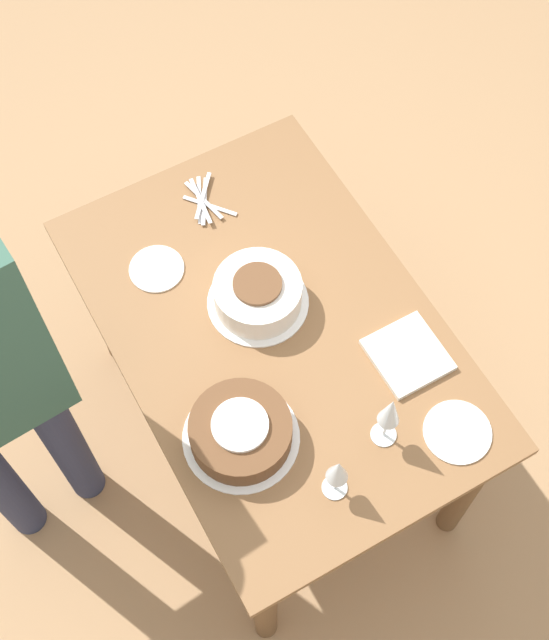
# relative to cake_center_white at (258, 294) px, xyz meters

# --- Properties ---
(ground_plane) EXTENTS (12.00, 12.00, 0.00)m
(ground_plane) POSITION_rel_cake_center_white_xyz_m (0.09, 0.00, -0.82)
(ground_plane) COLOR #A87F56
(dining_table) EXTENTS (1.26, 0.83, 0.77)m
(dining_table) POSITION_rel_cake_center_white_xyz_m (0.09, 0.00, -0.19)
(dining_table) COLOR brown
(dining_table) RESTS_ON ground_plane
(cake_center_white) EXTENTS (0.28, 0.28, 0.11)m
(cake_center_white) POSITION_rel_cake_center_white_xyz_m (0.00, 0.00, 0.00)
(cake_center_white) COLOR white
(cake_center_white) RESTS_ON dining_table
(cake_front_chocolate) EXTENTS (0.30, 0.30, 0.10)m
(cake_front_chocolate) POSITION_rel_cake_center_white_xyz_m (0.33, -0.23, -0.01)
(cake_front_chocolate) COLOR white
(cake_front_chocolate) RESTS_ON dining_table
(wine_glass_near) EXTENTS (0.06, 0.06, 0.18)m
(wine_glass_near) POSITION_rel_cake_center_white_xyz_m (0.55, -0.09, 0.08)
(wine_glass_near) COLOR silver
(wine_glass_near) RESTS_ON dining_table
(wine_glass_far) EXTENTS (0.07, 0.07, 0.22)m
(wine_glass_far) POSITION_rel_cake_center_white_xyz_m (0.50, 0.09, 0.10)
(wine_glass_far) COLOR silver
(wine_glass_far) RESTS_ON dining_table
(dessert_plate_left) EXTENTS (0.16, 0.16, 0.01)m
(dessert_plate_left) POSITION_rel_cake_center_white_xyz_m (-0.23, -0.20, -0.05)
(dessert_plate_left) COLOR white
(dessert_plate_left) RESTS_ON dining_table
(dessert_plate_right) EXTENTS (0.18, 0.18, 0.01)m
(dessert_plate_right) POSITION_rel_cake_center_white_xyz_m (0.58, 0.26, -0.05)
(dessert_plate_right) COLOR white
(dessert_plate_right) RESTS_ON dining_table
(fork_pile) EXTENTS (0.18, 0.12, 0.02)m
(fork_pile) POSITION_rel_cake_center_white_xyz_m (-0.37, 0.02, -0.04)
(fork_pile) COLOR silver
(fork_pile) RESTS_ON dining_table
(napkin_stack) EXTENTS (0.19, 0.19, 0.02)m
(napkin_stack) POSITION_rel_cake_center_white_xyz_m (0.34, 0.27, -0.04)
(napkin_stack) COLOR silver
(napkin_stack) RESTS_ON dining_table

